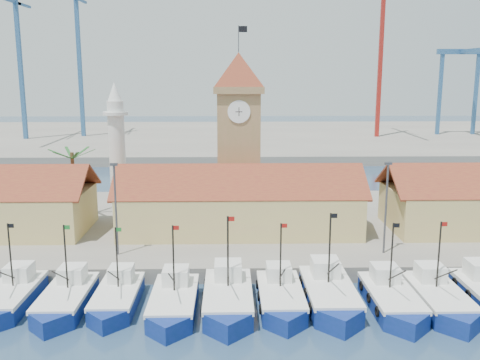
{
  "coord_description": "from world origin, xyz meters",
  "views": [
    {
      "loc": [
        -1.13,
        -37.74,
        18.85
      ],
      "look_at": [
        0.01,
        18.0,
        7.65
      ],
      "focal_mm": 40.0,
      "sensor_mm": 36.0,
      "label": 1
    }
  ],
  "objects_px": {
    "boat_5": "(281,299)",
    "clock_tower": "(239,132)",
    "minaret": "(117,148)",
    "boat_0": "(10,299)"
  },
  "relations": [
    {
      "from": "boat_5",
      "to": "clock_tower",
      "type": "relative_size",
      "value": 0.43
    },
    {
      "from": "clock_tower",
      "to": "minaret",
      "type": "bearing_deg",
      "value": 172.39
    },
    {
      "from": "boat_0",
      "to": "clock_tower",
      "type": "relative_size",
      "value": 0.42
    },
    {
      "from": "minaret",
      "to": "clock_tower",
      "type": "bearing_deg",
      "value": -7.61
    },
    {
      "from": "clock_tower",
      "to": "boat_5",
      "type": "bearing_deg",
      "value": -82.51
    },
    {
      "from": "boat_0",
      "to": "boat_5",
      "type": "height_order",
      "value": "boat_5"
    },
    {
      "from": "boat_0",
      "to": "clock_tower",
      "type": "bearing_deg",
      "value": 49.8
    },
    {
      "from": "boat_5",
      "to": "minaret",
      "type": "height_order",
      "value": "minaret"
    },
    {
      "from": "boat_0",
      "to": "clock_tower",
      "type": "xyz_separation_m",
      "value": [
        19.1,
        22.6,
        11.21
      ]
    },
    {
      "from": "boat_5",
      "to": "minaret",
      "type": "xyz_separation_m",
      "value": [
        -18.04,
        25.15,
        8.97
      ]
    }
  ]
}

